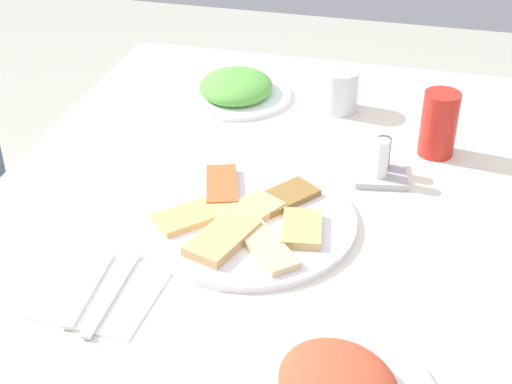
% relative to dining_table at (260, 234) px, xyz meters
% --- Properties ---
extents(dining_table, '(1.22, 0.92, 0.75)m').
position_rel_dining_table_xyz_m(dining_table, '(0.00, 0.00, 0.00)').
color(dining_table, silver).
rests_on(dining_table, ground_plane).
extents(pide_platter, '(0.35, 0.35, 0.03)m').
position_rel_dining_table_xyz_m(pide_platter, '(-0.08, -0.00, 0.09)').
color(pide_platter, white).
rests_on(pide_platter, dining_table).
extents(salad_plate_rice, '(0.23, 0.23, 0.05)m').
position_rel_dining_table_xyz_m(salad_plate_rice, '(0.37, 0.14, 0.10)').
color(salad_plate_rice, white).
rests_on(salad_plate_rice, dining_table).
extents(soda_can, '(0.09, 0.09, 0.12)m').
position_rel_dining_table_xyz_m(soda_can, '(0.23, -0.28, 0.14)').
color(soda_can, red).
rests_on(soda_can, dining_table).
extents(drinking_glass, '(0.08, 0.08, 0.09)m').
position_rel_dining_table_xyz_m(drinking_glass, '(0.36, -0.08, 0.12)').
color(drinking_glass, silver).
rests_on(drinking_glass, dining_table).
extents(paper_napkin, '(0.16, 0.16, 0.00)m').
position_rel_dining_table_xyz_m(paper_napkin, '(-0.30, 0.16, 0.08)').
color(paper_napkin, white).
rests_on(paper_napkin, dining_table).
extents(fork, '(0.19, 0.02, 0.00)m').
position_rel_dining_table_xyz_m(fork, '(-0.30, 0.14, 0.08)').
color(fork, silver).
rests_on(fork, paper_napkin).
extents(spoon, '(0.17, 0.03, 0.00)m').
position_rel_dining_table_xyz_m(spoon, '(-0.30, 0.17, 0.08)').
color(spoon, silver).
rests_on(spoon, paper_napkin).
extents(condiment_caddy, '(0.10, 0.10, 0.08)m').
position_rel_dining_table_xyz_m(condiment_caddy, '(0.11, -0.19, 0.10)').
color(condiment_caddy, '#B2B2B7').
rests_on(condiment_caddy, dining_table).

